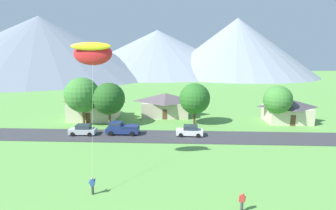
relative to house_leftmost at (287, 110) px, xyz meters
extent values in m
cube|color=#38383D|center=(-23.49, -10.72, -2.29)|extent=(160.00, 6.59, 0.08)
cone|color=gray|center=(12.36, 113.04, 14.42)|extent=(90.86, 90.86, 33.50)
cone|color=gray|center=(-36.15, 129.34, 11.80)|extent=(119.36, 119.36, 28.26)
cone|color=slate|center=(-98.76, 98.10, 14.38)|extent=(130.91, 130.91, 33.41)
cube|color=beige|center=(0.00, 0.00, -0.88)|extent=(7.77, 6.24, 2.90)
pyramid|color=#474247|center=(0.00, 0.00, 1.37)|extent=(8.39, 6.74, 1.60)
cube|color=brown|center=(0.00, -3.14, -1.33)|extent=(0.90, 0.06, 2.00)
cube|color=beige|center=(-23.45, 4.23, -0.79)|extent=(9.35, 7.06, 3.07)
pyramid|color=#564C51|center=(-23.45, 4.23, 1.59)|extent=(10.10, 7.62, 1.69)
cube|color=brown|center=(-23.45, 0.68, -1.33)|extent=(0.90, 0.06, 2.00)
cube|color=beige|center=(-37.58, 0.76, -0.63)|extent=(8.56, 7.99, 3.40)
pyramid|color=brown|center=(-37.58, 0.76, 2.00)|extent=(9.25, 8.63, 1.87)
cube|color=brown|center=(-37.58, -3.26, -1.33)|extent=(0.90, 0.06, 2.00)
cylinder|color=brown|center=(-2.81, -2.65, -0.92)|extent=(0.44, 0.44, 2.81)
sphere|color=#3D7F33|center=(-2.81, -2.65, 2.40)|extent=(5.11, 5.11, 5.11)
cylinder|color=#4C3823|center=(-17.73, -2.52, -1.00)|extent=(0.44, 0.44, 2.66)
sphere|color=#286623|center=(-17.73, -2.52, 2.46)|extent=(5.66, 5.66, 5.66)
cylinder|color=brown|center=(-38.24, -3.74, -0.76)|extent=(0.44, 0.44, 3.13)
sphere|color=#3D7F33|center=(-38.24, -3.74, 3.19)|extent=(6.37, 6.37, 6.37)
cylinder|color=brown|center=(-33.15, -4.40, -0.92)|extent=(0.44, 0.44, 2.82)
sphere|color=#23561E|center=(-33.15, -4.40, 2.64)|extent=(5.74, 5.74, 5.74)
cube|color=#B7BCC1|center=(-35.93, -10.49, -1.65)|extent=(4.24, 1.90, 0.80)
cube|color=#2D3847|center=(-35.78, -10.49, -0.91)|extent=(2.24, 1.64, 0.68)
cylinder|color=black|center=(-37.26, -11.45, -1.93)|extent=(0.65, 0.26, 0.64)
cylinder|color=black|center=(-37.30, -9.61, -1.93)|extent=(0.65, 0.26, 0.64)
cylinder|color=black|center=(-34.56, -11.38, -1.93)|extent=(0.65, 0.26, 0.64)
cylinder|color=black|center=(-34.60, -9.54, -1.93)|extent=(0.65, 0.26, 0.64)
cube|color=white|center=(-18.83, -10.17, -1.65)|extent=(4.27, 1.97, 0.80)
cube|color=#2D3847|center=(-18.68, -10.18, -0.91)|extent=(2.26, 1.67, 0.68)
cylinder|color=black|center=(-20.22, -11.04, -1.93)|extent=(0.65, 0.27, 0.64)
cylinder|color=black|center=(-20.14, -9.20, -1.93)|extent=(0.65, 0.27, 0.64)
cylinder|color=black|center=(-17.52, -11.15, -1.93)|extent=(0.65, 0.27, 0.64)
cylinder|color=black|center=(-17.44, -9.31, -1.93)|extent=(0.65, 0.27, 0.64)
cube|color=navy|center=(-29.57, -9.91, -1.57)|extent=(5.20, 2.01, 0.84)
cube|color=navy|center=(-30.67, -9.91, -0.70)|extent=(1.90, 1.84, 0.90)
cube|color=#2D3847|center=(-30.67, -9.91, -0.43)|extent=(1.62, 1.88, 0.28)
cube|color=navy|center=(-28.42, -9.91, -0.97)|extent=(2.70, 1.96, 0.36)
cylinder|color=black|center=(-31.27, -10.93, -1.87)|extent=(0.76, 0.28, 0.76)
cylinder|color=black|center=(-31.27, -8.89, -1.87)|extent=(0.76, 0.28, 0.76)
cylinder|color=black|center=(-27.87, -10.93, -1.87)|extent=(0.76, 0.28, 0.76)
cylinder|color=black|center=(-27.87, -8.89, -1.87)|extent=(0.76, 0.28, 0.76)
cylinder|color=#3D3D42|center=(-28.33, -28.70, -1.89)|extent=(0.24, 0.24, 0.88)
cube|color=#2D51A3|center=(-28.33, -28.70, -1.16)|extent=(0.36, 0.22, 0.58)
sphere|color=tan|center=(-28.33, -28.70, -0.76)|extent=(0.21, 0.21, 0.21)
cylinder|color=#2D51A3|center=(-28.55, -28.64, -1.02)|extent=(0.18, 0.55, 0.37)
cylinder|color=#2D51A3|center=(-28.11, -28.64, -1.02)|extent=(0.18, 0.55, 0.37)
ellipsoid|color=red|center=(-29.61, -22.77, 10.54)|extent=(4.18, 1.90, 2.70)
ellipsoid|color=yellow|center=(-29.59, -23.36, 11.28)|extent=(4.23, 0.66, 0.93)
cylinder|color=silver|center=(-28.97, -25.73, 4.88)|extent=(1.30, 5.95, 11.32)
cylinder|color=#3D3D42|center=(-15.12, -30.81, -1.89)|extent=(0.24, 0.24, 0.88)
cube|color=red|center=(-15.12, -30.81, -1.16)|extent=(0.36, 0.22, 0.58)
sphere|color=#9E7051|center=(-15.12, -30.81, -0.76)|extent=(0.21, 0.21, 0.21)
cylinder|color=red|center=(-15.34, -30.81, -1.21)|extent=(0.12, 0.18, 0.59)
cylinder|color=red|center=(-14.90, -30.81, -1.21)|extent=(0.12, 0.18, 0.59)
camera|label=1|loc=(-20.20, -51.29, 10.49)|focal=28.74mm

